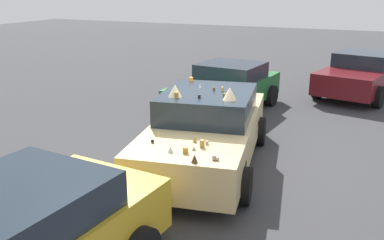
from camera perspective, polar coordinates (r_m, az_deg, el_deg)
ground_plane at (r=8.69m, az=1.82°, el=-5.92°), size 60.00×60.00×0.00m
art_car_decorated at (r=8.45m, az=1.90°, el=-1.24°), size 4.86×2.71×1.71m
parked_sedan_near_left at (r=12.25m, az=4.57°, el=4.28°), size 4.12×2.41×1.33m
parked_sedan_far_left at (r=15.16m, az=21.57°, el=5.77°), size 4.56×2.70×1.37m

